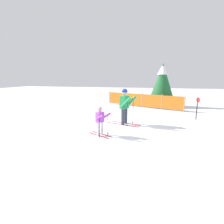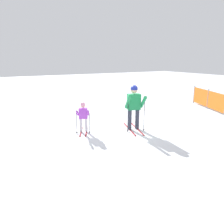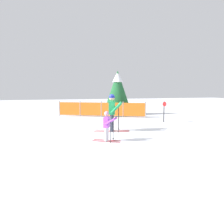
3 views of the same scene
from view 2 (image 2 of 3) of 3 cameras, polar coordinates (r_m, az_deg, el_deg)
name	(u,v)px [view 2 (image 2 of 3)]	position (r m, az deg, el deg)	size (l,w,h in m)	color
ground_plane	(130,128)	(9.20, 4.61, -4.22)	(60.00, 60.00, 0.00)	white
skier_adult	(134,103)	(8.80, 5.77, 2.23)	(1.75, 0.95, 1.82)	maroon
skier_child	(83,115)	(8.57, -7.54, -0.72)	(1.13, 0.77, 1.21)	maroon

